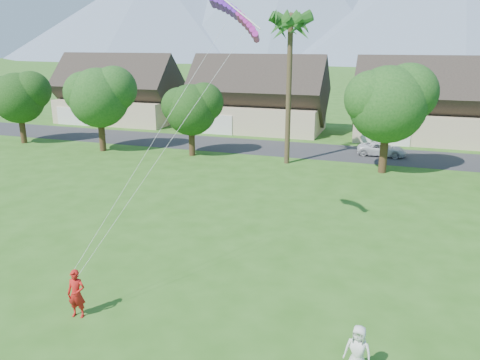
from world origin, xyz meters
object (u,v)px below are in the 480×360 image
at_px(watcher, 358,351).
at_px(parafoil_kite, 238,15).
at_px(parked_car, 382,149).
at_px(kite_flyer, 76,294).

relative_size(watcher, parafoil_kite, 0.64).
relative_size(parked_car, parafoil_kite, 1.60).
bearing_deg(parafoil_kite, watcher, -50.46).
bearing_deg(parafoil_kite, kite_flyer, -116.52).
xyz_separation_m(kite_flyer, watcher, (10.39, 0.04, -0.09)).
bearing_deg(parked_car, parafoil_kite, 168.84).
relative_size(watcher, parked_car, 0.40).
xyz_separation_m(watcher, parked_car, (-0.65, 31.26, -0.26)).
bearing_deg(parked_car, kite_flyer, 165.85).
bearing_deg(watcher, kite_flyer, -170.16).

